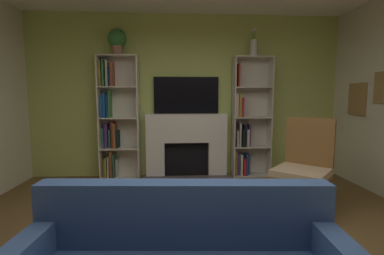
% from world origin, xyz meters
% --- Properties ---
extents(wall_back_accent, '(5.49, 0.06, 2.79)m').
position_xyz_m(wall_back_accent, '(0.00, 2.72, 1.40)').
color(wall_back_accent, '#B4C562').
rests_on(wall_back_accent, ground_plane).
extents(fireplace, '(1.50, 0.50, 1.10)m').
position_xyz_m(fireplace, '(0.00, 2.59, 0.57)').
color(fireplace, white).
rests_on(fireplace, ground_plane).
extents(tv, '(1.12, 0.06, 0.63)m').
position_xyz_m(tv, '(0.00, 2.66, 1.42)').
color(tv, black).
rests_on(tv, fireplace).
extents(bookshelf_left, '(0.66, 0.29, 2.07)m').
position_xyz_m(bookshelf_left, '(-1.22, 2.59, 0.99)').
color(bookshelf_left, silver).
rests_on(bookshelf_left, ground_plane).
extents(bookshelf_right, '(0.66, 0.28, 2.07)m').
position_xyz_m(bookshelf_right, '(1.05, 2.59, 0.92)').
color(bookshelf_right, beige).
rests_on(bookshelf_right, ground_plane).
extents(potted_plant, '(0.30, 0.30, 0.42)m').
position_xyz_m(potted_plant, '(-1.14, 2.54, 2.32)').
color(potted_plant, '#A26D55').
rests_on(potted_plant, bookshelf_left).
extents(vase_with_flowers, '(0.12, 0.12, 0.48)m').
position_xyz_m(vase_with_flowers, '(1.14, 2.54, 2.24)').
color(vase_with_flowers, beige).
rests_on(vase_with_flowers, bookshelf_right).
extents(armchair, '(0.84, 0.84, 1.13)m').
position_xyz_m(armchair, '(1.38, 1.05, 0.57)').
color(armchair, brown).
rests_on(armchair, ground_plane).
extents(coffee_table, '(0.91, 0.53, 0.44)m').
position_xyz_m(coffee_table, '(-0.17, -0.01, 0.38)').
color(coffee_table, brown).
rests_on(coffee_table, ground_plane).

